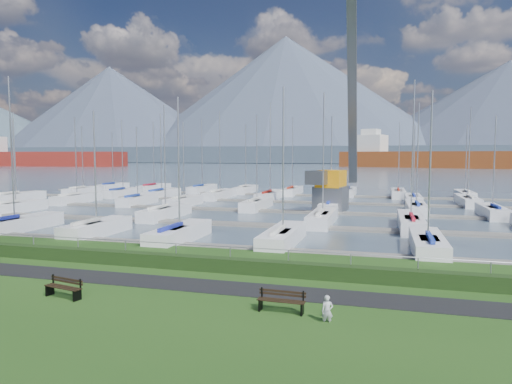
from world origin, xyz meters
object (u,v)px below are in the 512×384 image
(bench_right, at_px, (281,301))
(person, at_px, (327,307))
(bench_left, at_px, (64,288))
(crane, at_px, (337,160))

(bench_right, relative_size, person, 1.65)
(bench_left, bearing_deg, person, 12.13)
(person, bearing_deg, bench_left, 168.71)
(person, bearing_deg, bench_right, 149.91)
(bench_left, distance_m, crane, 36.01)
(person, distance_m, crane, 35.20)
(bench_right, height_order, person, person)
(bench_left, height_order, person, person)
(bench_left, xyz_separation_m, crane, (7.57, 34.86, 4.91))
(crane, bearing_deg, bench_right, -78.65)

